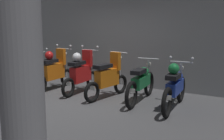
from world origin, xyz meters
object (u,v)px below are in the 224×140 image
motorbike_slot_0 (30,70)px  motorbike_slot_1 (54,70)px  motorbike_slot_2 (81,73)px  motorbike_slot_3 (108,78)px  support_pillar (21,70)px  motorbike_slot_4 (141,82)px  motorbike_slot_5 (175,86)px

motorbike_slot_0 → motorbike_slot_1: bearing=4.1°
motorbike_slot_2 → motorbike_slot_1: bearing=-174.0°
motorbike_slot_1 → motorbike_slot_3: bearing=1.0°
motorbike_slot_0 → support_pillar: bearing=-44.1°
motorbike_slot_2 → motorbike_slot_4: (1.81, 0.05, -0.08)m
motorbike_slot_0 → motorbike_slot_5: 4.54m
motorbike_slot_2 → motorbike_slot_5: motorbike_slot_2 is taller
motorbike_slot_1 → motorbike_slot_3: 1.82m
motorbike_slot_1 → motorbike_slot_3: motorbike_slot_1 is taller
motorbike_slot_3 → motorbike_slot_2: bearing=176.0°
motorbike_slot_4 → motorbike_slot_0: bearing=-176.8°
motorbike_slot_1 → support_pillar: bearing=-52.3°
motorbike_slot_5 → motorbike_slot_2: bearing=177.5°
motorbike_slot_2 → motorbike_slot_3: 0.92m
motorbike_slot_3 → support_pillar: bearing=-74.0°
motorbike_slot_2 → motorbike_slot_3: size_ratio=1.01×
motorbike_slot_2 → motorbike_slot_5: 2.73m
motorbike_slot_5 → motorbike_slot_0: bearing=-179.5°
motorbike_slot_4 → motorbike_slot_5: (0.91, -0.17, 0.04)m
motorbike_slot_2 → support_pillar: 4.43m
motorbike_slot_1 → motorbike_slot_2: (0.91, 0.10, 0.00)m
motorbike_slot_0 → support_pillar: size_ratio=0.69×
motorbike_slot_4 → motorbike_slot_5: 0.93m
motorbike_slot_1 → support_pillar: 4.83m
motorbike_slot_5 → support_pillar: size_ratio=0.69×
motorbike_slot_3 → motorbike_slot_4: motorbike_slot_3 is taller
motorbike_slot_0 → motorbike_slot_2: bearing=5.0°
motorbike_slot_3 → motorbike_slot_1: bearing=-179.0°
motorbike_slot_2 → motorbike_slot_3: (0.91, -0.06, -0.04)m
motorbike_slot_0 → motorbike_slot_5: size_ratio=1.00×
motorbike_slot_1 → motorbike_slot_0: bearing=-175.9°
motorbike_slot_0 → motorbike_slot_4: bearing=3.2°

